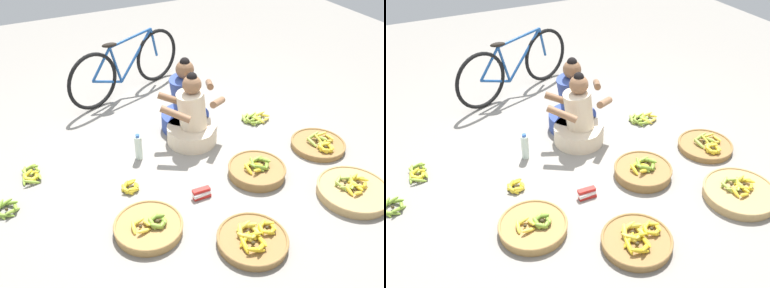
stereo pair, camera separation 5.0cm
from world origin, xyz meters
The scene contains 15 objects.
ground_plane centered at (0.00, 0.00, 0.00)m, with size 10.00×10.00×0.00m, color gray.
vendor_woman_front centered at (0.25, 0.30, 0.25)m, with size 0.75×0.52×0.79m.
vendor_woman_behind centered at (0.30, 0.56, 0.27)m, with size 0.73×0.53×0.83m.
bicycle_leaning centered at (0.02, 1.63, 0.36)m, with size 1.60×0.66×0.73m.
banana_basket_near_bicycle centered at (-0.64, -0.69, 0.05)m, with size 0.56×0.56×0.15m.
banana_basket_front_left centered at (0.54, -0.48, 0.06)m, with size 0.54×0.54×0.17m.
banana_basket_front_right centered at (1.36, -0.39, 0.04)m, with size 0.55×0.55×0.14m.
banana_basket_back_center centered at (1.15, -1.10, 0.05)m, with size 0.64×0.64×0.15m.
banana_basket_mid_left centered at (0.04, -1.18, 0.05)m, with size 0.56×0.56×0.15m.
loose_bananas_near_vendor centered at (-1.63, 0.06, 0.03)m, with size 0.24×0.24×0.09m.
loose_bananas_front_center centered at (-0.60, -0.15, 0.03)m, with size 0.18×0.19×0.09m.
loose_bananas_back_left centered at (-1.37, 0.44, 0.03)m, with size 0.20×0.30×0.09m.
loose_bananas_mid_right centered at (1.06, 0.35, 0.03)m, with size 0.33×0.25×0.09m.
water_bottle centered at (-0.36, 0.27, 0.13)m, with size 0.07×0.07×0.28m.
packet_carton_stack centered at (-0.07, -0.53, 0.04)m, with size 0.17×0.07×0.09m.
Camera 2 is at (-1.35, -3.00, 2.52)m, focal length 39.32 mm.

